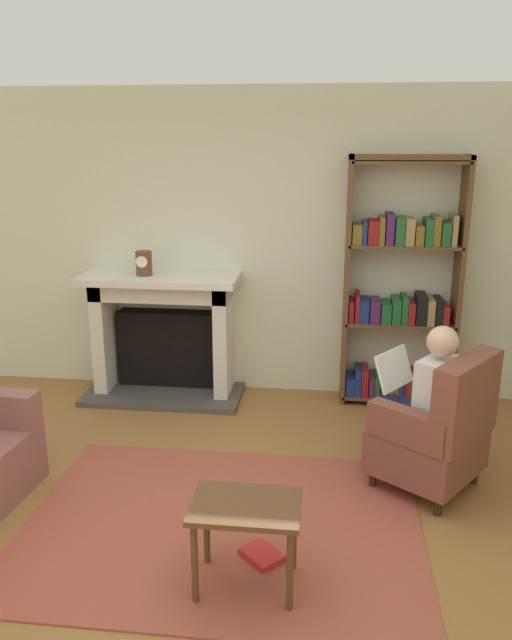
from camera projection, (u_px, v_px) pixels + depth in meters
name	position (u px, v px, depth m)	size (l,w,h in m)	color
ground	(213.00, 557.00, 3.52)	(14.00, 14.00, 0.00)	#986534
back_wall	(263.00, 245.00, 5.57)	(5.60, 0.10, 2.70)	beige
area_rug	(222.00, 525.00, 3.80)	(2.40, 1.80, 0.01)	#A24A39
fireplace	(164.00, 331.00, 5.64)	(1.41, 0.64, 1.13)	#4C4742
mantel_clock	(144.00, 263.00, 5.38)	(0.14, 0.14, 0.21)	brown
bookshelf	(401.00, 291.00, 5.32)	(0.97, 0.32, 2.14)	brown
armchair_reading	(437.00, 431.00, 4.09)	(0.88, 0.88, 0.97)	#331E14
seated_reader	(423.00, 399.00, 4.11)	(0.59, 0.56, 1.14)	silver
side_table	(246.00, 517.00, 3.18)	(0.56, 0.39, 0.49)	brown
scattered_books	(247.00, 533.00, 3.69)	(0.51, 0.65, 0.03)	#267233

